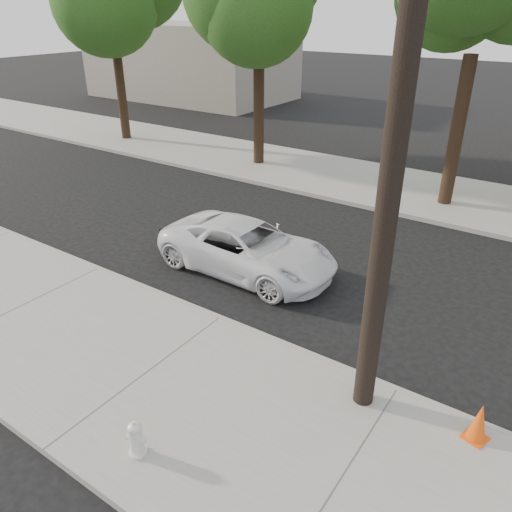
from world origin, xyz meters
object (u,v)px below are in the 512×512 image
at_px(police_cruiser, 247,248).
at_px(fire_hydrant, 136,439).
at_px(utility_pole, 396,136).
at_px(traffic_cone, 479,422).

bearing_deg(police_cruiser, fire_hydrant, -159.72).
relative_size(utility_pole, fire_hydrant, 15.24).
height_order(police_cruiser, fire_hydrant, police_cruiser).
bearing_deg(police_cruiser, traffic_cone, -112.79).
bearing_deg(utility_pole, police_cruiser, 147.27).
bearing_deg(fire_hydrant, police_cruiser, 92.02).
distance_m(police_cruiser, fire_hydrant, 6.28).
xyz_separation_m(utility_pole, traffic_cone, (1.81, 0.20, -4.22)).
xyz_separation_m(police_cruiser, fire_hydrant, (2.14, -5.90, -0.22)).
distance_m(utility_pole, police_cruiser, 6.70).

